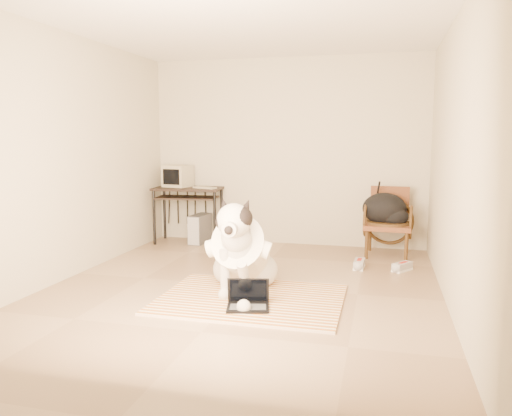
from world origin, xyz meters
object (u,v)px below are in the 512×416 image
at_px(computer_desk, 188,195).
at_px(rattan_chair, 388,221).
at_px(dog, 241,253).
at_px(laptop, 248,300).
at_px(crt_monitor, 178,176).
at_px(pc_tower, 200,229).
at_px(backpack, 386,210).

distance_m(computer_desk, rattan_chair, 2.90).
bearing_deg(rattan_chair, computer_desk, 178.28).
relative_size(dog, laptop, 3.26).
distance_m(crt_monitor, pc_tower, 0.86).
relative_size(laptop, rattan_chair, 0.48).
relative_size(laptop, backpack, 0.72).
height_order(dog, rattan_chair, dog).
xyz_separation_m(dog, rattan_chair, (1.44, 2.06, 0.04)).
bearing_deg(crt_monitor, dog, -53.67).
bearing_deg(laptop, backpack, 64.40).
distance_m(computer_desk, pc_tower, 0.53).
height_order(pc_tower, rattan_chair, rattan_chair).
relative_size(laptop, pc_tower, 0.92).
bearing_deg(dog, pc_tower, 120.42).
bearing_deg(pc_tower, computer_desk, -174.89).
bearing_deg(crt_monitor, rattan_chair, -3.10).
bearing_deg(laptop, dog, 112.47).
height_order(dog, laptop, dog).
xyz_separation_m(dog, crt_monitor, (-1.64, 2.22, 0.58)).
height_order(pc_tower, backpack, backpack).
distance_m(laptop, backpack, 2.84).
relative_size(computer_desk, pc_tower, 2.23).
xyz_separation_m(crt_monitor, pc_tower, (0.37, -0.06, -0.78)).
bearing_deg(rattan_chair, crt_monitor, 176.90).
bearing_deg(pc_tower, laptop, -60.97).
xyz_separation_m(computer_desk, pc_tower, (0.18, 0.02, -0.50)).
relative_size(crt_monitor, pc_tower, 0.89).
bearing_deg(laptop, crt_monitor, 124.10).
distance_m(laptop, computer_desk, 3.17).
relative_size(computer_desk, backpack, 1.75).
distance_m(rattan_chair, backpack, 0.16).
bearing_deg(rattan_chair, backpack, -138.32).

